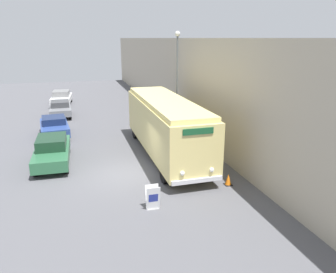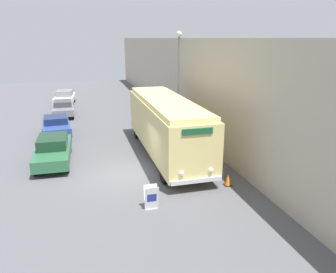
# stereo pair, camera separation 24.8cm
# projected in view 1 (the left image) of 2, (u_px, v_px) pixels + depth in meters

# --- Properties ---
(ground_plane) EXTENTS (80.00, 80.00, 0.00)m
(ground_plane) POSITION_uv_depth(u_px,v_px,m) (125.00, 174.00, 16.98)
(ground_plane) COLOR #56565B
(building_wall_right) EXTENTS (0.30, 60.00, 6.79)m
(building_wall_right) POSITION_uv_depth(u_px,v_px,m) (176.00, 81.00, 26.76)
(building_wall_right) COLOR #B2A893
(building_wall_right) RESTS_ON ground_plane
(vintage_bus) EXTENTS (2.57, 10.71, 3.40)m
(vintage_bus) POSITION_uv_depth(u_px,v_px,m) (165.00, 124.00, 19.34)
(vintage_bus) COLOR black
(vintage_bus) RESTS_ON ground_plane
(sign_board) EXTENTS (0.57, 0.39, 1.03)m
(sign_board) POSITION_uv_depth(u_px,v_px,m) (153.00, 198.00, 13.44)
(sign_board) COLOR gray
(sign_board) RESTS_ON ground_plane
(streetlamp) EXTENTS (0.36, 0.36, 7.24)m
(streetlamp) POSITION_uv_depth(u_px,v_px,m) (177.00, 71.00, 22.22)
(streetlamp) COLOR #595E60
(streetlamp) RESTS_ON ground_plane
(parked_car_near) EXTENTS (1.91, 4.81, 1.50)m
(parked_car_near) POSITION_uv_depth(u_px,v_px,m) (52.00, 150.00, 18.34)
(parked_car_near) COLOR black
(parked_car_near) RESTS_ON ground_plane
(parked_car_mid) EXTENTS (2.21, 4.21, 1.41)m
(parked_car_mid) POSITION_uv_depth(u_px,v_px,m) (54.00, 126.00, 23.39)
(parked_car_mid) COLOR black
(parked_car_mid) RESTS_ON ground_plane
(parked_car_far) EXTENTS (1.90, 4.20, 1.38)m
(parked_car_far) POSITION_uv_depth(u_px,v_px,m) (60.00, 108.00, 29.38)
(parked_car_far) COLOR black
(parked_car_far) RESTS_ON ground_plane
(parked_car_distant) EXTENTS (2.23, 4.64, 1.47)m
(parked_car_distant) POSITION_uv_depth(u_px,v_px,m) (61.00, 97.00, 34.60)
(parked_car_distant) COLOR black
(parked_car_distant) RESTS_ON ground_plane
(traffic_cone) EXTENTS (0.36, 0.36, 0.55)m
(traffic_cone) POSITION_uv_depth(u_px,v_px,m) (228.00, 180.00, 15.71)
(traffic_cone) COLOR black
(traffic_cone) RESTS_ON ground_plane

